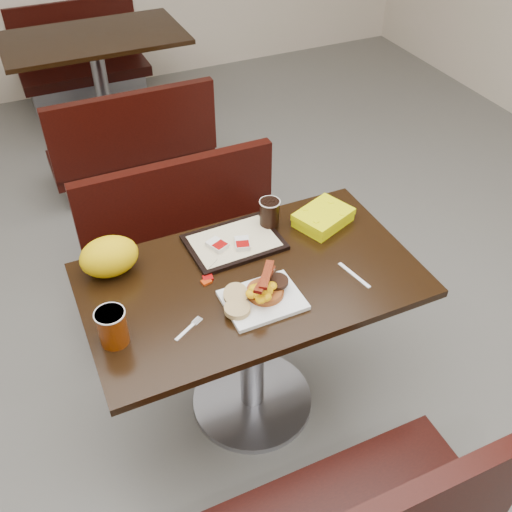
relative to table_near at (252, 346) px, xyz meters
name	(u,v)px	position (x,y,z in m)	size (l,w,h in m)	color
floor	(252,401)	(0.00, 0.00, -0.38)	(6.00, 7.00, 0.01)	slate
table_near	(252,346)	(0.00, 0.00, 0.00)	(1.20, 0.70, 0.75)	black
bench_near_s	(341,502)	(0.00, -0.70, -0.02)	(1.00, 0.46, 0.72)	black
bench_near_n	(193,247)	(0.00, 0.70, -0.02)	(1.00, 0.46, 0.72)	black
table_far	(102,89)	(0.00, 2.60, 0.00)	(1.20, 0.70, 0.75)	black
bench_far_s	(128,135)	(0.00, 1.90, -0.02)	(1.00, 0.46, 0.72)	black
bench_far_n	(82,56)	(0.00, 3.30, -0.02)	(1.00, 0.46, 0.72)	black
platter	(263,300)	(-0.02, -0.13, 0.38)	(0.26, 0.20, 0.02)	white
pancake_stack	(265,291)	(0.00, -0.11, 0.40)	(0.13, 0.13, 0.03)	#934218
sausage_patty	(277,281)	(0.05, -0.10, 0.42)	(0.08, 0.08, 0.01)	black
scrambled_eggs	(263,291)	(-0.02, -0.14, 0.44)	(0.09, 0.08, 0.05)	#F3A404
bacon_strips	(265,278)	(-0.01, -0.12, 0.47)	(0.16, 0.07, 0.01)	#440504
muffin_bottom	(237,309)	(-0.12, -0.15, 0.40)	(0.09, 0.09, 0.02)	tan
muffin_top	(236,295)	(-0.10, -0.09, 0.41)	(0.08, 0.08, 0.02)	tan
coffee_cup_near	(112,327)	(-0.52, -0.10, 0.44)	(0.09, 0.09, 0.13)	#933505
fork	(185,332)	(-0.30, -0.15, 0.38)	(0.12, 0.02, 0.00)	white
knife	(354,275)	(0.34, -0.15, 0.38)	(0.16, 0.01, 0.00)	white
condiment_syrup	(206,282)	(-0.16, 0.04, 0.38)	(0.03, 0.03, 0.01)	#AA2C07
condiment_ketchup	(208,278)	(-0.15, 0.06, 0.38)	(0.04, 0.03, 0.01)	#8C0504
tray	(234,242)	(0.02, 0.20, 0.38)	(0.35, 0.25, 0.02)	black
hashbrown_sleeve_left	(217,245)	(-0.06, 0.19, 0.40)	(0.05, 0.07, 0.02)	silver
hashbrown_sleeve_right	(242,243)	(0.03, 0.16, 0.40)	(0.05, 0.07, 0.02)	silver
coffee_cup_far	(270,212)	(0.18, 0.24, 0.44)	(0.08, 0.08, 0.11)	black
clamshell	(323,217)	(0.39, 0.17, 0.40)	(0.21, 0.16, 0.06)	#DFDF03
paper_bag	(109,257)	(-0.45, 0.23, 0.45)	(0.21, 0.15, 0.15)	#DCA807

